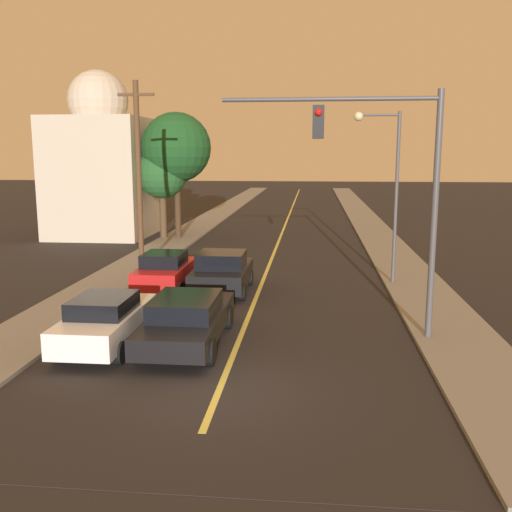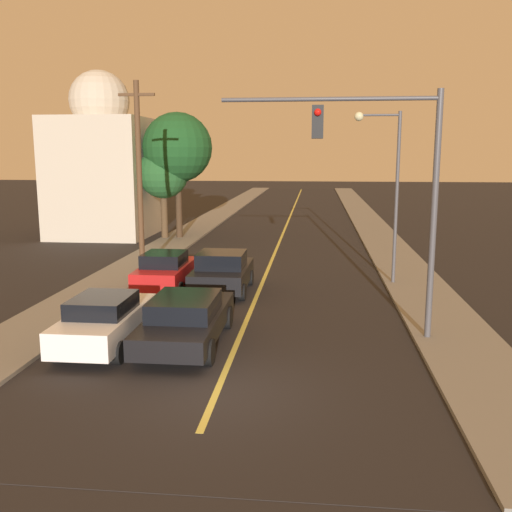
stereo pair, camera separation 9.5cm
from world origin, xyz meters
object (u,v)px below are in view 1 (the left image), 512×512
object	(u,v)px
streetlamp_right	(386,174)
domed_building_left	(101,165)
car_outer_lane_second	(165,271)
car_near_lane_second	(222,272)
car_outer_lane_front	(106,321)
traffic_signal_mast	(386,171)
car_near_lane_front	(187,319)
tree_left_near	(162,174)
utility_pole_left	(139,174)
tree_left_far	(176,148)

from	to	relation	value
streetlamp_right	domed_building_left	xyz separation A→B (m)	(-16.46, 12.48, 0.03)
car_outer_lane_second	domed_building_left	distance (m)	17.00
car_near_lane_second	domed_building_left	world-z (taller)	domed_building_left
domed_building_left	car_near_lane_second	bearing A→B (deg)	-54.97
car_near_lane_second	car_outer_lane_front	xyz separation A→B (m)	(-2.21, -6.63, -0.05)
traffic_signal_mast	streetlamp_right	distance (m)	7.19
car_near_lane_front	domed_building_left	distance (m)	23.32
car_outer_lane_second	traffic_signal_mast	world-z (taller)	traffic_signal_mast
car_outer_lane_front	car_outer_lane_second	size ratio (longest dim) A/B	1.09
traffic_signal_mast	tree_left_near	xyz separation A→B (m)	(-11.31, 18.53, -0.77)
car_near_lane_front	utility_pole_left	xyz separation A→B (m)	(-4.22, 9.58, 3.68)
car_outer_lane_second	domed_building_left	size ratio (longest dim) A/B	0.37
streetlamp_right	tree_left_far	size ratio (longest dim) A/B	0.89
streetlamp_right	tree_left_near	size ratio (longest dim) A/B	1.23
utility_pole_left	car_near_lane_second	bearing A→B (deg)	-38.41
tree_left_near	utility_pole_left	bearing A→B (deg)	-80.76
car_near_lane_second	domed_building_left	size ratio (longest dim) A/B	0.39
tree_left_near	domed_building_left	bearing A→B (deg)	165.81
car_outer_lane_front	traffic_signal_mast	world-z (taller)	traffic_signal_mast
tree_left_near	tree_left_far	distance (m)	1.82
tree_left_near	domed_building_left	world-z (taller)	domed_building_left
car_near_lane_second	car_outer_lane_front	world-z (taller)	car_near_lane_second
car_near_lane_front	streetlamp_right	bearing A→B (deg)	52.23
streetlamp_right	utility_pole_left	world-z (taller)	utility_pole_left
car_near_lane_second	traffic_signal_mast	distance (m)	8.55
utility_pole_left	tree_left_far	bearing A→B (deg)	94.11
car_outer_lane_second	domed_building_left	xyz separation A→B (m)	(-7.90, 14.58, 3.76)
utility_pole_left	tree_left_near	world-z (taller)	utility_pole_left
car_outer_lane_front	car_outer_lane_second	world-z (taller)	car_outer_lane_second
car_near_lane_second	streetlamp_right	xyz separation A→B (m)	(6.34, 1.95, 3.73)
streetlamp_right	domed_building_left	world-z (taller)	domed_building_left
car_outer_lane_front	car_outer_lane_second	xyz separation A→B (m)	(-0.00, 6.48, 0.05)
tree_left_near	car_outer_lane_second	bearing A→B (deg)	-74.93
tree_left_far	domed_building_left	world-z (taller)	domed_building_left
car_outer_lane_front	tree_left_far	xyz separation A→B (m)	(-2.74, 20.16, 4.90)
car_outer_lane_front	traffic_signal_mast	distance (m)	8.82
car_outer_lane_front	car_near_lane_front	bearing A→B (deg)	10.19
car_near_lane_second	utility_pole_left	xyz separation A→B (m)	(-4.22, 3.34, 3.63)
streetlamp_right	tree_left_far	xyz separation A→B (m)	(-11.29, 11.58, 1.13)
tree_left_near	tree_left_far	bearing A→B (deg)	11.38
car_outer_lane_front	tree_left_near	size ratio (longest dim) A/B	0.76
car_near_lane_front	streetlamp_right	world-z (taller)	streetlamp_right
streetlamp_right	tree_left_far	distance (m)	16.21
domed_building_left	streetlamp_right	bearing A→B (deg)	-37.17
streetlamp_right	tree_left_near	bearing A→B (deg)	136.92
car_outer_lane_second	car_near_lane_second	bearing A→B (deg)	3.89
car_near_lane_front	car_outer_lane_front	world-z (taller)	car_outer_lane_front
traffic_signal_mast	tree_left_near	world-z (taller)	traffic_signal_mast
car_outer_lane_front	tree_left_near	xyz separation A→B (m)	(-3.63, 19.98, 3.33)
traffic_signal_mast	car_outer_lane_second	bearing A→B (deg)	146.77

